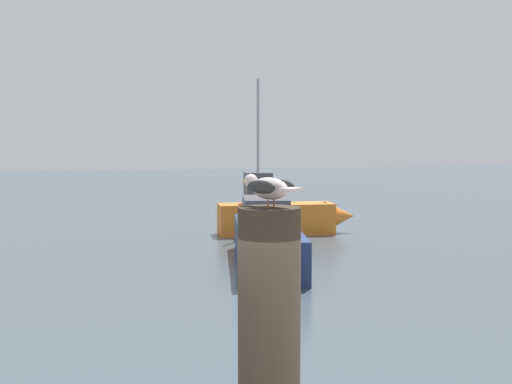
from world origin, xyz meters
TOP-DOWN VIEW (x-y plane):
  - mooring_post at (-0.82, -0.37)m, footprint 0.29×0.29m
  - seagull at (-0.82, -0.37)m, footprint 0.21×0.37m
  - boat_navy at (2.37, 11.54)m, footprint 2.38×6.21m
  - boat_orange at (4.31, 16.94)m, footprint 4.26×1.28m

SIDE VIEW (x-z plane):
  - boat_navy at x=2.37m, z-range -0.26..1.36m
  - boat_orange at x=4.31m, z-range -1.74..2.93m
  - mooring_post at x=-0.82m, z-range 1.50..2.64m
  - seagull at x=-0.82m, z-range 2.66..2.80m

